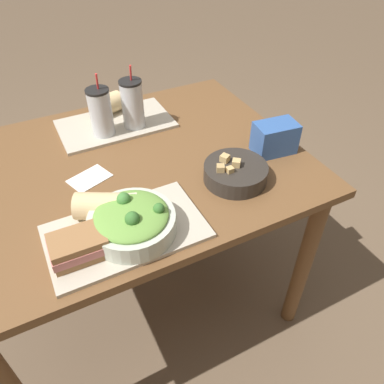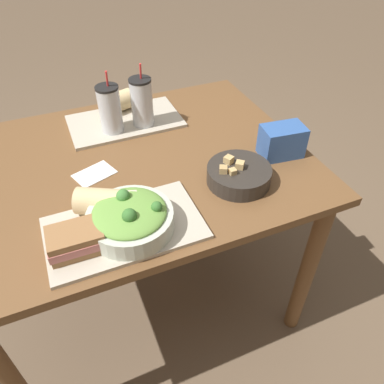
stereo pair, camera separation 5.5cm
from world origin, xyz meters
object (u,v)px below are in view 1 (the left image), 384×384
at_px(soup_bowl, 235,172).
at_px(sandwich_near, 79,246).
at_px(salad_bowl, 132,220).
at_px(drink_cup_dark, 101,114).
at_px(baguette_near, 101,206).
at_px(chip_bag, 275,138).
at_px(drink_cup_red, 133,105).
at_px(baguette_far, 107,104).
at_px(napkin_folded, 90,178).

xyz_separation_m(soup_bowl, sandwich_near, (-0.52, -0.09, 0.01)).
distance_m(salad_bowl, drink_cup_dark, 0.52).
relative_size(sandwich_near, baguette_near, 0.92).
xyz_separation_m(soup_bowl, chip_bag, (0.20, 0.08, 0.02)).
distance_m(salad_bowl, baguette_near, 0.11).
bearing_deg(drink_cup_dark, drink_cup_red, -0.00).
bearing_deg(drink_cup_red, salad_bowl, -110.81).
bearing_deg(baguette_far, chip_bag, -156.40).
height_order(drink_cup_red, napkin_folded, drink_cup_red).
bearing_deg(baguette_far, drink_cup_red, -174.10).
xyz_separation_m(soup_bowl, drink_cup_dark, (-0.29, 0.44, 0.06)).
height_order(salad_bowl, sandwich_near, salad_bowl).
height_order(sandwich_near, drink_cup_dark, drink_cup_dark).
xyz_separation_m(baguette_far, chip_bag, (0.44, -0.50, 0.00)).
xyz_separation_m(sandwich_near, drink_cup_dark, (0.22, 0.53, 0.05)).
height_order(sandwich_near, baguette_far, baguette_far).
distance_m(soup_bowl, napkin_folded, 0.46).
height_order(salad_bowl, baguette_near, salad_bowl).
bearing_deg(drink_cup_dark, baguette_near, -107.49).
distance_m(salad_bowl, chip_bag, 0.59).
height_order(soup_bowl, drink_cup_dark, drink_cup_dark).
distance_m(baguette_near, drink_cup_red, 0.49).
bearing_deg(napkin_folded, sandwich_near, -108.68).
distance_m(sandwich_near, drink_cup_dark, 0.57).
bearing_deg(baguette_near, chip_bag, -56.53).
height_order(salad_bowl, napkin_folded, salad_bowl).
xyz_separation_m(salad_bowl, baguette_near, (-0.06, 0.09, -0.00)).
distance_m(baguette_far, drink_cup_red, 0.16).
bearing_deg(drink_cup_red, soup_bowl, -68.22).
bearing_deg(baguette_far, soup_bowl, -175.49).
relative_size(baguette_far, drink_cup_red, 0.57).
bearing_deg(napkin_folded, chip_bag, -12.69).
distance_m(soup_bowl, sandwich_near, 0.52).
bearing_deg(salad_bowl, drink_cup_dark, 81.64).
xyz_separation_m(drink_cup_dark, chip_bag, (0.50, -0.36, -0.04)).
height_order(drink_cup_red, chip_bag, drink_cup_red).
height_order(sandwich_near, napkin_folded, sandwich_near).
height_order(soup_bowl, baguette_far, baguette_far).
distance_m(baguette_near, baguette_far, 0.59).
xyz_separation_m(sandwich_near, baguette_near, (0.09, 0.11, 0.01)).
bearing_deg(chip_bag, drink_cup_dark, 150.63).
distance_m(salad_bowl, baguette_far, 0.66).
bearing_deg(drink_cup_dark, soup_bowl, -56.07).
bearing_deg(drink_cup_red, baguette_near, -120.92).
relative_size(sandwich_near, chip_bag, 0.95).
height_order(sandwich_near, baguette_near, baguette_near).
bearing_deg(soup_bowl, chip_bag, 20.28).
bearing_deg(drink_cup_red, chip_bag, -43.71).
bearing_deg(salad_bowl, napkin_folded, 98.57).
xyz_separation_m(drink_cup_red, napkin_folded, (-0.24, -0.22, -0.09)).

